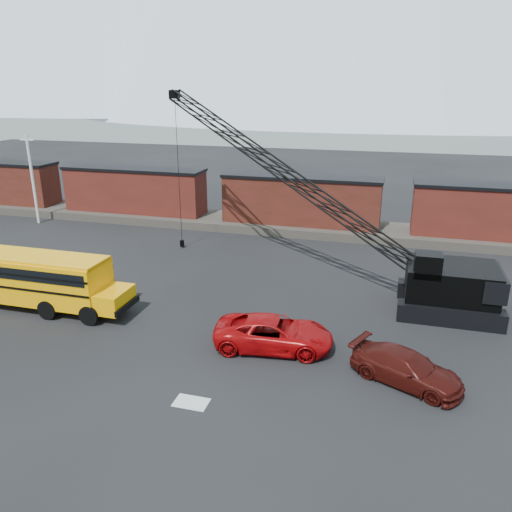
{
  "coord_description": "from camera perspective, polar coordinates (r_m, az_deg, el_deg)",
  "views": [
    {
      "loc": [
        7.68,
        -19.84,
        12.24
      ],
      "look_at": [
        0.45,
        5.93,
        3.0
      ],
      "focal_mm": 35.0,
      "sensor_mm": 36.0,
      "label": 1
    }
  ],
  "objects": [
    {
      "name": "school_bus",
      "position": [
        31.23,
        -24.41,
        -2.28
      ],
      "size": [
        11.65,
        2.65,
        3.19
      ],
      "color": "#FFA805",
      "rests_on": "ground"
    },
    {
      "name": "gravel_berm",
      "position": [
        44.17,
        5.09,
        3.35
      ],
      "size": [
        120.0,
        5.0,
        0.7
      ],
      "primitive_type": "cube",
      "color": "#4D453F",
      "rests_on": "ground"
    },
    {
      "name": "red_pickup",
      "position": [
        24.5,
        2.04,
        -8.8
      ],
      "size": [
        6.03,
        3.34,
        1.6
      ],
      "primitive_type": "imported",
      "rotation": [
        0.0,
        0.0,
        1.7
      ],
      "color": "#AE080B",
      "rests_on": "ground"
    },
    {
      "name": "boxcar_west_near",
      "position": [
        49.0,
        -13.68,
        7.36
      ],
      "size": [
        13.7,
        3.1,
        4.17
      ],
      "color": "#451713",
      "rests_on": "gravel_berm"
    },
    {
      "name": "utility_pole",
      "position": [
        50.01,
        -24.18,
        8.09
      ],
      "size": [
        1.4,
        0.24,
        8.0
      ],
      "color": "silver",
      "rests_on": "ground"
    },
    {
      "name": "ground",
      "position": [
        24.54,
        -4.85,
        -10.95
      ],
      "size": [
        160.0,
        160.0,
        0.0
      ],
      "primitive_type": "plane",
      "color": "black",
      "rests_on": "ground"
    },
    {
      "name": "snow_patch",
      "position": [
        21.26,
        -7.42,
        -16.26
      ],
      "size": [
        1.4,
        0.9,
        0.02
      ],
      "primitive_type": "cube",
      "color": "silver",
      "rests_on": "ground"
    },
    {
      "name": "maroon_suv",
      "position": [
        22.87,
        16.8,
        -12.15
      ],
      "size": [
        5.26,
        3.83,
        1.41
      ],
      "primitive_type": "imported",
      "rotation": [
        0.0,
        0.0,
        1.14
      ],
      "color": "#3E0E0B",
      "rests_on": "ground"
    },
    {
      "name": "crawler_crane",
      "position": [
        32.33,
        3.29,
        9.48
      ],
      "size": [
        22.49,
        9.4,
        12.06
      ],
      "color": "black",
      "rests_on": "ground"
    },
    {
      "name": "boxcar_east_near",
      "position": [
        43.7,
        26.32,
        4.53
      ],
      "size": [
        13.7,
        3.1,
        4.17
      ],
      "color": "#451713",
      "rests_on": "gravel_berm"
    },
    {
      "name": "boxcar_mid",
      "position": [
        43.58,
        5.18,
        6.41
      ],
      "size": [
        13.7,
        3.1,
        4.17
      ],
      "color": "#581D18",
      "rests_on": "gravel_berm"
    }
  ]
}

